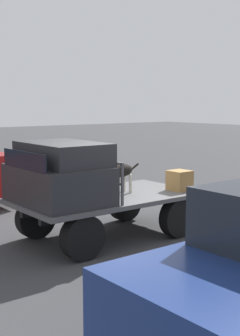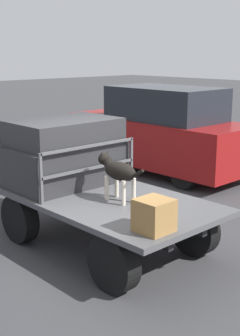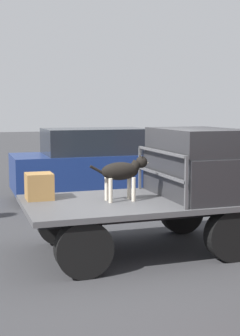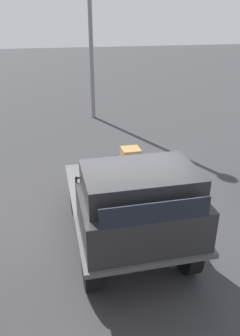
{
  "view_description": "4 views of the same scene",
  "coord_description": "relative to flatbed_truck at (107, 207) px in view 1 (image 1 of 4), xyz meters",
  "views": [
    {
      "loc": [
        5.25,
        7.13,
        2.61
      ],
      "look_at": [
        -0.34,
        -0.02,
        1.34
      ],
      "focal_mm": 50.0,
      "sensor_mm": 36.0,
      "label": 1
    },
    {
      "loc": [
        -5.11,
        4.46,
        2.96
      ],
      "look_at": [
        -0.34,
        -0.02,
        1.34
      ],
      "focal_mm": 50.0,
      "sensor_mm": 36.0,
      "label": 2
    },
    {
      "loc": [
        -2.53,
        -6.64,
        2.22
      ],
      "look_at": [
        -0.34,
        -0.02,
        1.34
      ],
      "focal_mm": 50.0,
      "sensor_mm": 36.0,
      "label": 3
    },
    {
      "loc": [
        5.11,
        -1.24,
        3.98
      ],
      "look_at": [
        -0.34,
        -0.02,
        1.34
      ],
      "focal_mm": 35.0,
      "sensor_mm": 36.0,
      "label": 4
    }
  ],
  "objects": [
    {
      "name": "truck_headboard",
      "position": [
        0.33,
        0.0,
        0.74
      ],
      "size": [
        0.04,
        1.84,
        0.75
      ],
      "color": "#4C4C4F",
      "rests_on": "flatbed_truck"
    },
    {
      "name": "flatbed_truck",
      "position": [
        0.0,
        0.0,
        0.0
      ],
      "size": [
        3.57,
        1.96,
        0.83
      ],
      "color": "black",
      "rests_on": "ground"
    },
    {
      "name": "truck_cab",
      "position": [
        1.04,
        0.0,
        0.75
      ],
      "size": [
        1.34,
        1.84,
        1.08
      ],
      "color": "#28282B",
      "rests_on": "flatbed_truck"
    },
    {
      "name": "ground_plane",
      "position": [
        0.0,
        0.0,
        -0.59
      ],
      "size": [
        80.0,
        80.0,
        0.0
      ],
      "primitive_type": "plane",
      "color": "#38383A"
    },
    {
      "name": "dog",
      "position": [
        -0.28,
        -0.02,
        0.69
      ],
      "size": [
        0.94,
        0.27,
        0.71
      ],
      "rotation": [
        0.0,
        0.0,
        0.29
      ],
      "color": "beige",
      "rests_on": "flatbed_truck"
    },
    {
      "name": "cargo_crate",
      "position": [
        -1.48,
        0.49,
        0.44
      ],
      "size": [
        0.41,
        0.41,
        0.41
      ],
      "color": "olive",
      "rests_on": "flatbed_truck"
    }
  ]
}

